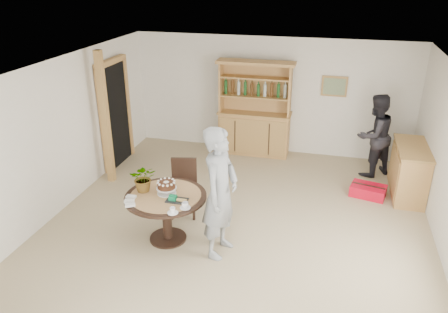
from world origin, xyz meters
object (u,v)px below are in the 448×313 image
Objects in this scene: adult_person at (374,136)px; red_suitcase at (368,191)px; sideboard at (409,171)px; hutch at (254,123)px; dining_chair at (184,183)px; dining_table at (166,204)px; teen_boy at (220,193)px.

adult_person reaches higher than red_suitcase.
hutch is at bearing 157.79° from sideboard.
dining_chair is 1.40× the size of red_suitcase.
adult_person is (3.07, 3.13, 0.22)m from dining_table.
dining_chair reaches higher than sideboard.
teen_boy reaches higher than sideboard.
adult_person is at bearing 45.50° from dining_table.
red_suitcase is at bearing 45.61° from adult_person.
sideboard is 1.86× the size of red_suitcase.
adult_person reaches higher than sideboard.
sideboard is 1.33× the size of dining_chair.
hutch is 2.16× the size of dining_chair.
teen_boy reaches higher than red_suitcase.
dining_chair is at bearing -103.00° from hutch.
dining_table is at bearing -146.93° from sideboard.
sideboard reaches higher than red_suitcase.
teen_boy is (0.87, -0.93, 0.42)m from dining_chair.
red_suitcase is (3.01, 2.18, -0.50)m from dining_table.
dining_chair is at bearing 91.21° from dining_table.
sideboard is at bearing 33.07° from dining_table.
sideboard is 4.00m from dining_chair.
dining_chair reaches higher than red_suitcase.
hutch is 1.24× the size of adult_person.
red_suitcase is at bearing 35.91° from dining_table.
hutch is at bearing 13.52° from teen_boy.
dining_table is at bearing -101.51° from dining_chair.
hutch is 3.02× the size of red_suitcase.
red_suitcase is (-0.66, -0.21, -0.37)m from sideboard.
hutch is 1.70× the size of dining_table.
dining_table reaches higher than red_suitcase.
teen_boy reaches higher than adult_person.
teen_boy is (0.85, -0.10, 0.36)m from dining_table.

